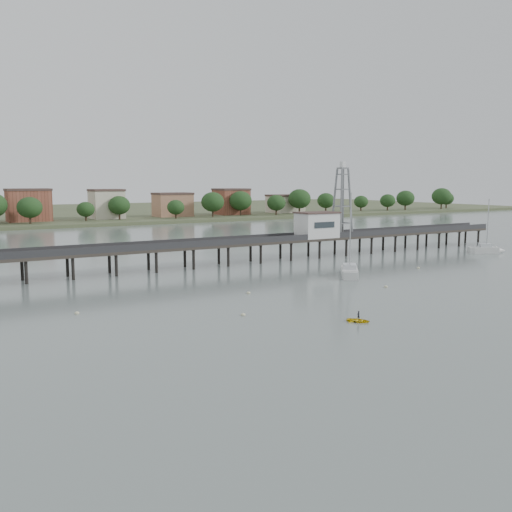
{
  "coord_description": "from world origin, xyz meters",
  "views": [
    {
      "loc": [
        -45.32,
        -32.89,
        15.55
      ],
      "look_at": [
        -0.3,
        42.0,
        4.0
      ],
      "focal_mm": 40.0,
      "sensor_mm": 36.0,
      "label": 1
    }
  ],
  "objects_px": {
    "sailboat_c": "(349,271)",
    "yellow_dinghy": "(358,322)",
    "lattice_tower": "(342,202)",
    "sailboat_e": "(490,250)",
    "pier": "(206,246)"
  },
  "relations": [
    {
      "from": "sailboat_c",
      "to": "yellow_dinghy",
      "type": "height_order",
      "value": "sailboat_c"
    },
    {
      "from": "lattice_tower",
      "to": "sailboat_e",
      "type": "xyz_separation_m",
      "value": [
        30.08,
        -13.75,
        -10.45
      ]
    },
    {
      "from": "pier",
      "to": "sailboat_e",
      "type": "distance_m",
      "value": 63.18
    },
    {
      "from": "lattice_tower",
      "to": "sailboat_e",
      "type": "distance_m",
      "value": 34.69
    },
    {
      "from": "pier",
      "to": "lattice_tower",
      "type": "xyz_separation_m",
      "value": [
        31.5,
        0.0,
        7.31
      ]
    },
    {
      "from": "sailboat_e",
      "to": "sailboat_c",
      "type": "bearing_deg",
      "value": -143.39
    },
    {
      "from": "yellow_dinghy",
      "to": "pier",
      "type": "bearing_deg",
      "value": 49.63
    },
    {
      "from": "lattice_tower",
      "to": "sailboat_c",
      "type": "height_order",
      "value": "lattice_tower"
    },
    {
      "from": "pier",
      "to": "sailboat_c",
      "type": "height_order",
      "value": "sailboat_c"
    },
    {
      "from": "sailboat_e",
      "to": "lattice_tower",
      "type": "bearing_deg",
      "value": -176.51
    },
    {
      "from": "pier",
      "to": "sailboat_e",
      "type": "height_order",
      "value": "sailboat_e"
    },
    {
      "from": "pier",
      "to": "yellow_dinghy",
      "type": "distance_m",
      "value": 46.12
    },
    {
      "from": "yellow_dinghy",
      "to": "sailboat_c",
      "type": "bearing_deg",
      "value": 15.83
    },
    {
      "from": "sailboat_e",
      "to": "yellow_dinghy",
      "type": "height_order",
      "value": "sailboat_e"
    },
    {
      "from": "sailboat_e",
      "to": "sailboat_c",
      "type": "height_order",
      "value": "sailboat_c"
    }
  ]
}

